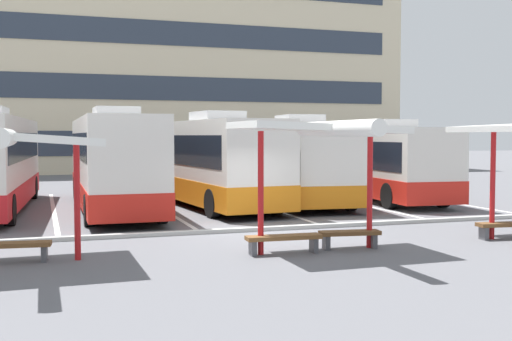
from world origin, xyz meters
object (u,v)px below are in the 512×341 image
(bench_3, at_px, (511,226))
(bench_1, at_px, (284,240))
(coach_bus_1, at_px, (112,163))
(bench_0, at_px, (11,247))
(waiting_shelter_1, at_px, (321,132))
(coach_bus_3, at_px, (289,161))
(bench_2, at_px, (350,236))
(waiting_shelter_0, at_px, (8,139))
(coach_bus_2, at_px, (205,162))
(coach_bus_4, at_px, (375,163))

(bench_3, bearing_deg, bench_1, -179.17)
(coach_bus_1, height_order, bench_0, coach_bus_1)
(coach_bus_1, bearing_deg, waiting_shelter_1, -70.59)
(coach_bus_1, relative_size, coach_bus_3, 1.01)
(coach_bus_1, distance_m, bench_2, 11.52)
(coach_bus_3, height_order, bench_2, coach_bus_3)
(waiting_shelter_0, bearing_deg, bench_2, -3.00)
(bench_0, xyz_separation_m, bench_1, (6.08, -0.97, 0.00))
(coach_bus_1, relative_size, coach_bus_2, 1.01)
(waiting_shelter_0, bearing_deg, bench_1, -4.97)
(waiting_shelter_1, height_order, bench_1, waiting_shelter_1)
(coach_bus_2, distance_m, waiting_shelter_1, 11.45)
(waiting_shelter_0, distance_m, waiting_shelter_1, 7.01)
(bench_2, relative_size, bench_3, 0.80)
(coach_bus_1, relative_size, bench_0, 6.99)
(coach_bus_4, bearing_deg, coach_bus_1, -177.84)
(coach_bus_4, relative_size, bench_3, 5.55)
(coach_bus_3, height_order, waiting_shelter_0, coach_bus_3)
(waiting_shelter_1, bearing_deg, coach_bus_3, 71.87)
(bench_3, bearing_deg, bench_2, 179.78)
(coach_bus_2, relative_size, coach_bus_3, 1.00)
(coach_bus_1, relative_size, bench_3, 6.17)
(coach_bus_4, bearing_deg, bench_0, -145.65)
(bench_0, bearing_deg, coach_bus_1, 71.49)
(coach_bus_1, height_order, bench_1, coach_bus_1)
(coach_bus_2, distance_m, coach_bus_4, 7.70)
(bench_3, bearing_deg, bench_0, 176.10)
(coach_bus_2, relative_size, coach_bus_4, 1.10)
(coach_bus_3, distance_m, bench_0, 15.30)
(coach_bus_4, xyz_separation_m, bench_3, (-1.92, -10.89, -1.24))
(bench_3, bearing_deg, coach_bus_4, 79.98)
(waiting_shelter_1, xyz_separation_m, bench_2, (0.90, 0.26, -2.57))
(coach_bus_1, bearing_deg, coach_bus_3, 8.38)
(waiting_shelter_0, distance_m, bench_3, 12.96)
(coach_bus_3, xyz_separation_m, coach_bus_4, (3.81, -0.69, -0.10))
(coach_bus_1, height_order, coach_bus_3, coach_bus_1)
(bench_1, distance_m, bench_3, 6.66)
(coach_bus_3, xyz_separation_m, bench_3, (1.89, -11.58, -1.34))
(coach_bus_2, xyz_separation_m, bench_1, (-0.89, -11.24, -1.38))
(coach_bus_2, relative_size, waiting_shelter_1, 2.85)
(coach_bus_4, relative_size, waiting_shelter_1, 2.58)
(coach_bus_3, distance_m, coach_bus_4, 3.87)
(bench_0, bearing_deg, waiting_shelter_1, -9.03)
(coach_bus_4, bearing_deg, coach_bus_3, 169.70)
(coach_bus_2, xyz_separation_m, waiting_shelter_1, (0.01, -11.39, 1.18))
(bench_1, bearing_deg, coach_bus_2, 85.50)
(waiting_shelter_0, relative_size, waiting_shelter_1, 1.21)
(waiting_shelter_0, xyz_separation_m, bench_3, (12.73, -0.43, -2.39))
(waiting_shelter_1, bearing_deg, bench_1, 170.95)
(coach_bus_2, xyz_separation_m, coach_bus_3, (3.89, 0.43, -0.04))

